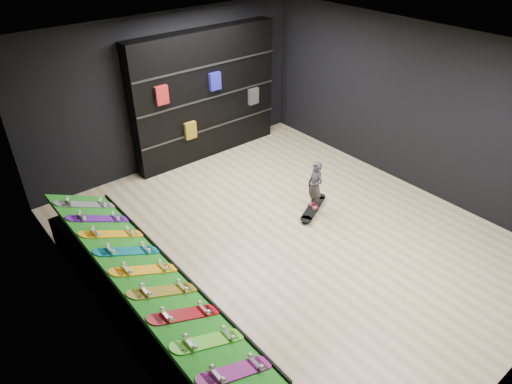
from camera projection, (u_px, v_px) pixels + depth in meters
floor at (287, 238)px, 7.48m from camera, size 6.00×7.00×0.01m
ceiling at (296, 54)px, 5.86m from camera, size 6.00×7.00×0.01m
wall_back at (169, 92)px, 8.94m from camera, size 6.00×0.02×3.00m
wall_left at (94, 239)px, 5.06m from camera, size 0.02×7.00×3.00m
wall_right at (412, 107)px, 8.27m from camera, size 0.02×7.00×3.00m
display_rack at (145, 300)px, 5.98m from camera, size 0.90×4.50×0.50m
turf_ramp at (144, 272)px, 5.76m from camera, size 0.92×4.50×0.46m
back_shelving at (205, 95)px, 9.31m from camera, size 3.27×0.38×2.62m
floor_skateboard at (313, 209)px, 8.10m from camera, size 0.98×0.63×0.09m
child at (314, 194)px, 7.93m from camera, size 0.17×0.22×0.54m
display_board_0 at (236, 371)px, 4.51m from camera, size 0.93×0.22×0.50m
display_board_1 at (208, 341)px, 4.82m from camera, size 0.93×0.22×0.50m
display_board_2 at (185, 315)px, 5.13m from camera, size 0.93×0.22×0.50m
display_board_3 at (163, 291)px, 5.44m from camera, size 0.93×0.22×0.50m
display_board_4 at (144, 270)px, 5.75m from camera, size 0.93×0.22×0.50m
display_board_5 at (127, 251)px, 6.06m from camera, size 0.93×0.22×0.50m
display_board_6 at (112, 234)px, 6.37m from camera, size 0.93×0.22×0.50m
display_board_7 at (98, 219)px, 6.67m from camera, size 0.93×0.22×0.50m
display_board_8 at (86, 205)px, 6.98m from camera, size 0.93×0.22×0.50m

